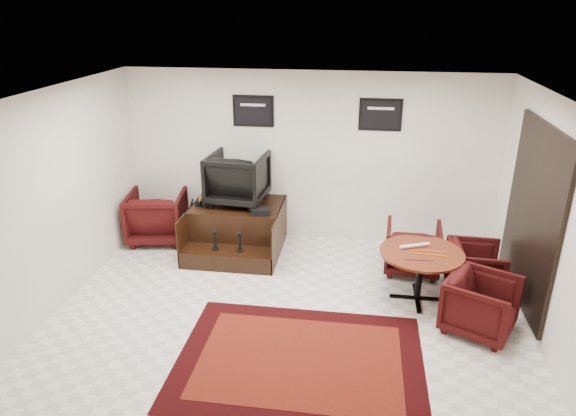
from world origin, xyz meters
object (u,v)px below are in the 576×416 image
(table_chair_window, at_px, (475,266))
(table_chair_corner, at_px, (481,302))
(shine_podium, at_px, (238,228))
(armchair_side, at_px, (157,214))
(shine_chair, at_px, (238,176))
(table_chair_back, at_px, (413,246))
(meeting_table, at_px, (421,258))

(table_chair_window, bearing_deg, table_chair_corner, 175.80)
(table_chair_window, bearing_deg, shine_podium, 79.48)
(armchair_side, distance_m, table_chair_corner, 5.23)
(shine_podium, bearing_deg, shine_chair, 90.00)
(table_chair_back, bearing_deg, shine_podium, -3.50)
(armchair_side, height_order, table_chair_window, armchair_side)
(meeting_table, height_order, table_chair_back, table_chair_back)
(shine_podium, height_order, shine_chair, shine_chair)
(table_chair_back, distance_m, table_chair_corner, 1.61)
(meeting_table, relative_size, table_chair_back, 1.36)
(shine_podium, xyz_separation_m, table_chair_window, (3.57, -0.82, 0.03))
(armchair_side, xyz_separation_m, meeting_table, (4.18, -1.31, 0.16))
(shine_chair, distance_m, table_chair_corner, 4.05)
(armchair_side, bearing_deg, shine_chair, 172.29)
(shine_podium, distance_m, table_chair_corner, 3.90)
(table_chair_corner, bearing_deg, meeting_table, 73.57)
(meeting_table, distance_m, table_chair_corner, 0.95)
(shine_chair, height_order, meeting_table, shine_chair)
(shine_podium, distance_m, table_chair_window, 3.66)
(shine_podium, distance_m, meeting_table, 3.04)
(table_chair_back, xyz_separation_m, table_chair_corner, (0.70, -1.45, -0.01))
(shine_podium, relative_size, table_chair_back, 1.84)
(shine_podium, distance_m, table_chair_back, 2.78)
(meeting_table, height_order, table_chair_window, table_chair_window)
(table_chair_back, xyz_separation_m, table_chair_window, (0.81, -0.45, -0.03))
(armchair_side, bearing_deg, shine_podium, 166.26)
(armchair_side, relative_size, table_chair_corner, 1.18)
(armchair_side, xyz_separation_m, table_chair_back, (4.16, -0.48, -0.06))
(meeting_table, bearing_deg, table_chair_window, 25.24)
(armchair_side, relative_size, meeting_table, 0.86)
(armchair_side, relative_size, table_chair_back, 1.16)
(table_chair_window, distance_m, table_chair_corner, 1.01)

